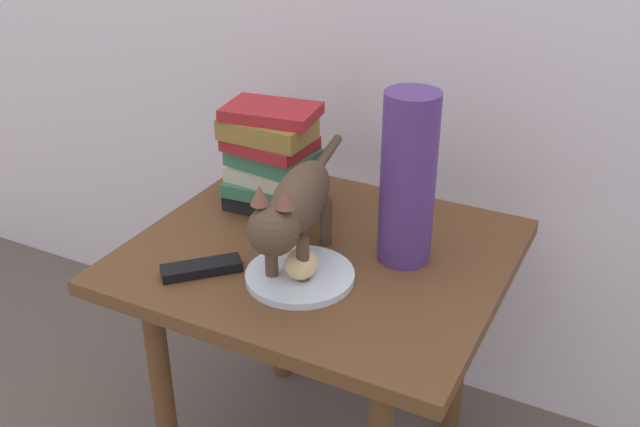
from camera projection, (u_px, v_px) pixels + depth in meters
name	position (u px, v px, depth m)	size (l,w,h in m)	color
side_table	(320.00, 284.00, 1.48)	(0.73, 0.64, 0.59)	brown
plate	(300.00, 276.00, 1.35)	(0.20, 0.20, 0.01)	silver
bread_roll	(301.00, 263.00, 1.32)	(0.08, 0.06, 0.05)	#E0BC7A
cat	(295.00, 206.00, 1.32)	(0.15, 0.47, 0.23)	#4C3828
book_stack	(272.00, 159.00, 1.55)	(0.21, 0.16, 0.23)	black
green_vase	(408.00, 179.00, 1.34)	(0.10, 0.10, 0.34)	#4C2D72
candle_jar	(406.00, 193.00, 1.59)	(0.07, 0.07, 0.08)	silver
tv_remote	(202.00, 268.00, 1.36)	(0.15, 0.04, 0.02)	black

